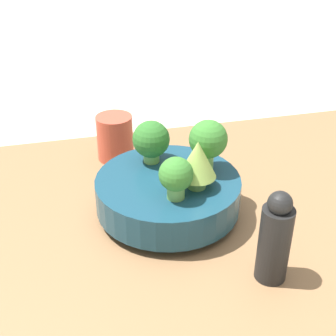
{
  "coord_description": "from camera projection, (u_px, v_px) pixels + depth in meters",
  "views": [
    {
      "loc": [
        0.19,
        0.61,
        0.49
      ],
      "look_at": [
        0.04,
        -0.01,
        0.12
      ],
      "focal_mm": 50.0,
      "sensor_mm": 36.0,
      "label": 1
    }
  ],
  "objects": [
    {
      "name": "ground_plane",
      "position": [
        190.0,
        229.0,
        0.8
      ],
      "size": [
        6.0,
        6.0,
        0.0
      ],
      "primitive_type": "plane",
      "color": "beige"
    },
    {
      "name": "table",
      "position": [
        191.0,
        221.0,
        0.79
      ],
      "size": [
        1.19,
        0.65,
        0.03
      ],
      "color": "olive",
      "rests_on": "ground_plane"
    },
    {
      "name": "bowl",
      "position": [
        168.0,
        193.0,
        0.76
      ],
      "size": [
        0.23,
        0.23,
        0.07
      ],
      "color": "navy",
      "rests_on": "table"
    },
    {
      "name": "broccoli_floret_left",
      "position": [
        208.0,
        140.0,
        0.74
      ],
      "size": [
        0.06,
        0.06,
        0.09
      ],
      "color": "#7AB256",
      "rests_on": "bowl"
    },
    {
      "name": "broccoli_floret_front",
      "position": [
        151.0,
        140.0,
        0.77
      ],
      "size": [
        0.06,
        0.06,
        0.07
      ],
      "color": "#7AB256",
      "rests_on": "bowl"
    },
    {
      "name": "romanesco_piece_far",
      "position": [
        196.0,
        161.0,
        0.7
      ],
      "size": [
        0.06,
        0.06,
        0.08
      ],
      "color": "#609347",
      "rests_on": "bowl"
    },
    {
      "name": "broccoli_floret_back",
      "position": [
        176.0,
        176.0,
        0.68
      ],
      "size": [
        0.05,
        0.05,
        0.07
      ],
      "color": "#6BA34C",
      "rests_on": "bowl"
    },
    {
      "name": "cup",
      "position": [
        115.0,
        137.0,
        0.92
      ],
      "size": [
        0.07,
        0.07,
        0.09
      ],
      "color": "#C64C38",
      "rests_on": "table"
    },
    {
      "name": "pepper_mill",
      "position": [
        275.0,
        239.0,
        0.62
      ],
      "size": [
        0.04,
        0.04,
        0.14
      ],
      "color": "black",
      "rests_on": "table"
    }
  ]
}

